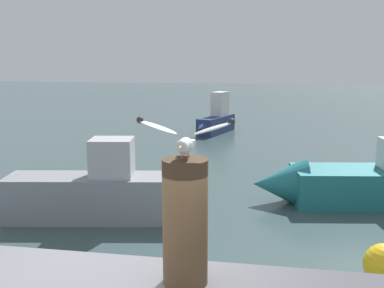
{
  "coord_description": "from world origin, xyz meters",
  "views": [
    {
      "loc": [
        1.26,
        -3.03,
        3.2
      ],
      "look_at": [
        0.74,
        -0.08,
        2.65
      ],
      "focal_mm": 42.81,
      "sensor_mm": 36.0,
      "label": 1
    }
  ],
  "objects_px": {
    "boat_navy": "(215,120)",
    "mooring_post": "(185,222)",
    "seagull": "(185,139)",
    "boat_grey": "(85,193)",
    "boat_teal": "(363,183)"
  },
  "relations": [
    {
      "from": "seagull",
      "to": "boat_navy",
      "type": "height_order",
      "value": "seagull"
    },
    {
      "from": "boat_navy",
      "to": "mooring_post",
      "type": "bearing_deg",
      "value": -83.69
    },
    {
      "from": "boat_teal",
      "to": "boat_navy",
      "type": "relative_size",
      "value": 1.66
    },
    {
      "from": "mooring_post",
      "to": "boat_navy",
      "type": "distance_m",
      "value": 17.35
    },
    {
      "from": "seagull",
      "to": "boat_grey",
      "type": "relative_size",
      "value": 0.14
    },
    {
      "from": "seagull",
      "to": "boat_teal",
      "type": "xyz_separation_m",
      "value": [
        2.6,
        7.77,
        -2.25
      ]
    },
    {
      "from": "seagull",
      "to": "boat_teal",
      "type": "relative_size",
      "value": 0.11
    },
    {
      "from": "seagull",
      "to": "boat_navy",
      "type": "relative_size",
      "value": 0.19
    },
    {
      "from": "boat_teal",
      "to": "boat_navy",
      "type": "xyz_separation_m",
      "value": [
        -4.5,
        9.4,
        0.11
      ]
    },
    {
      "from": "boat_navy",
      "to": "boat_teal",
      "type": "bearing_deg",
      "value": -64.4
    },
    {
      "from": "seagull",
      "to": "boat_teal",
      "type": "bearing_deg",
      "value": 71.48
    },
    {
      "from": "seagull",
      "to": "boat_grey",
      "type": "bearing_deg",
      "value": 118.83
    },
    {
      "from": "boat_teal",
      "to": "boat_grey",
      "type": "bearing_deg",
      "value": -160.21
    },
    {
      "from": "seagull",
      "to": "boat_grey",
      "type": "distance_m",
      "value": 6.87
    },
    {
      "from": "boat_grey",
      "to": "mooring_post",
      "type": "bearing_deg",
      "value": -61.16
    }
  ]
}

